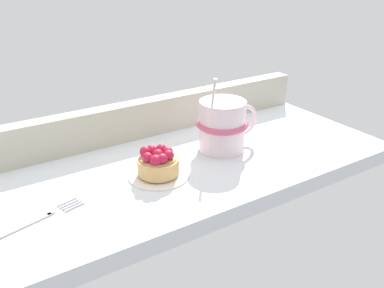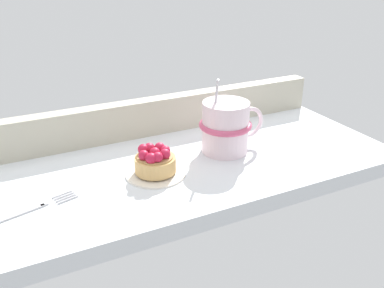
% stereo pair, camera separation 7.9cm
% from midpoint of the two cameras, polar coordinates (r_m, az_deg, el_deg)
% --- Properties ---
extents(ground_plane, '(0.88, 0.35, 0.03)m').
position_cam_midpoint_polar(ground_plane, '(0.80, -5.66, -4.02)').
color(ground_plane, silver).
extents(window_rail_back, '(0.86, 0.04, 0.08)m').
position_cam_midpoint_polar(window_rail_back, '(0.91, -10.45, 3.13)').
color(window_rail_back, '#B2AD99').
rests_on(window_rail_back, ground_plane).
extents(dessert_plate, '(0.11, 0.11, 0.01)m').
position_cam_midpoint_polar(dessert_plate, '(0.76, -7.54, -4.20)').
color(dessert_plate, silver).
rests_on(dessert_plate, ground_plane).
extents(raspberry_tart, '(0.07, 0.07, 0.05)m').
position_cam_midpoint_polar(raspberry_tart, '(0.75, -7.67, -2.55)').
color(raspberry_tart, tan).
rests_on(raspberry_tart, dessert_plate).
extents(coffee_mug, '(0.14, 0.11, 0.15)m').
position_cam_midpoint_polar(coffee_mug, '(0.84, 1.53, 2.50)').
color(coffee_mug, silver).
rests_on(coffee_mug, ground_plane).
extents(dessert_fork, '(0.18, 0.06, 0.01)m').
position_cam_midpoint_polar(dessert_fork, '(0.69, -24.42, -9.82)').
color(dessert_fork, '#B7B7BC').
rests_on(dessert_fork, ground_plane).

